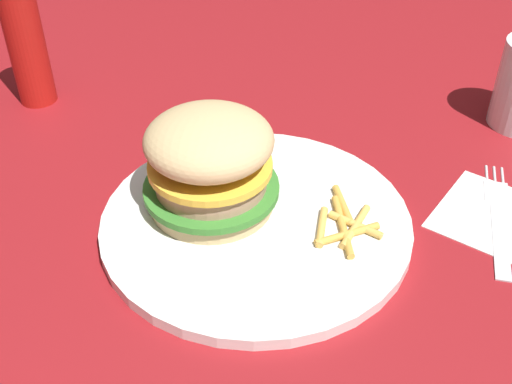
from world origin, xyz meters
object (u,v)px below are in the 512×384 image
(fries_pile, at_px, (345,224))
(napkin, at_px, (498,218))
(plate, at_px, (256,222))
(fork, at_px, (499,214))
(ketchup_bottle, at_px, (27,45))
(sandwich, at_px, (210,162))

(fries_pile, distance_m, napkin, 0.16)
(plate, xyz_separation_m, napkin, (0.18, -0.15, -0.01))
(plate, bearing_deg, fork, -40.89)
(plate, xyz_separation_m, ketchup_bottle, (-0.03, 0.36, 0.07))
(sandwich, distance_m, napkin, 0.28)
(fries_pile, distance_m, ketchup_bottle, 0.44)
(sandwich, height_order, fries_pile, sandwich)
(fork, height_order, ketchup_bottle, ketchup_bottle)
(ketchup_bottle, bearing_deg, fork, -68.50)
(sandwich, xyz_separation_m, fork, (0.19, -0.20, -0.06))
(plate, relative_size, napkin, 2.64)
(napkin, bearing_deg, fries_pile, 145.52)
(fork, relative_size, ketchup_bottle, 1.07)
(fries_pile, distance_m, fork, 0.16)
(sandwich, distance_m, fork, 0.28)
(plate, distance_m, napkin, 0.23)
(napkin, height_order, ketchup_bottle, ketchup_bottle)
(sandwich, relative_size, fries_pile, 1.61)
(sandwich, bearing_deg, napkin, -45.86)
(fries_pile, relative_size, napkin, 0.73)
(fries_pile, relative_size, ketchup_bottle, 0.55)
(sandwich, bearing_deg, plate, -69.62)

